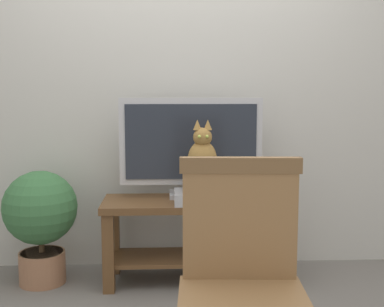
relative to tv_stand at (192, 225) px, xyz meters
The scene contains 8 objects.
back_wall 1.10m from the tv_stand, 99.64° to the left, with size 7.00×0.12×2.80m, color beige.
tv_stand is the anchor object (origin of this frame).
tv 0.52m from the tv_stand, 89.98° to the left, with size 0.92×0.20×0.65m.
media_box 0.23m from the tv_stand, 56.24° to the right, with size 0.34×0.25×0.07m.
cat 0.42m from the tv_stand, 59.85° to the right, with size 0.21×0.35×0.45m.
wooden_chair 1.41m from the tv_stand, 85.23° to the right, with size 0.49×0.49×0.98m.
book_stack 0.45m from the tv_stand, ahead, with size 0.23×0.18×0.08m.
potted_plant 0.96m from the tv_stand, behind, with size 0.47×0.47×0.73m.
Camera 1 is at (-0.08, -2.48, 1.24)m, focal length 46.90 mm.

